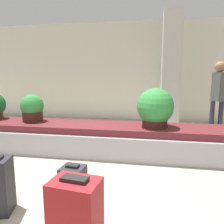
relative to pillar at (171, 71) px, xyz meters
The scene contains 9 objects.
ground_plane 4.51m from the pillar, 107.15° to the right, with size 18.00×18.00×0.00m, color #9E937F.
back_wall 1.64m from the pillar, 139.42° to the left, with size 18.00×0.06×3.20m.
carousel 2.93m from the pillar, 118.47° to the right, with size 8.72×0.98×0.55m.
pillar is the anchor object (origin of this frame).
suitcase_0 4.53m from the pillar, 108.58° to the right, with size 0.28×0.27×0.50m.
suitcase_1 5.13m from the pillar, 102.46° to the right, with size 0.40×0.31×0.74m.
potted_plant_0 2.46m from the pillar, 100.92° to the right, with size 0.66×0.66×0.71m.
potted_plant_1 3.75m from the pillar, 142.46° to the right, with size 0.46×0.46×0.56m.
traveler_0 1.36m from the pillar, 32.47° to the right, with size 0.31×0.36×1.81m.
Camera 1 is at (0.70, -2.26, 1.48)m, focal length 35.00 mm.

